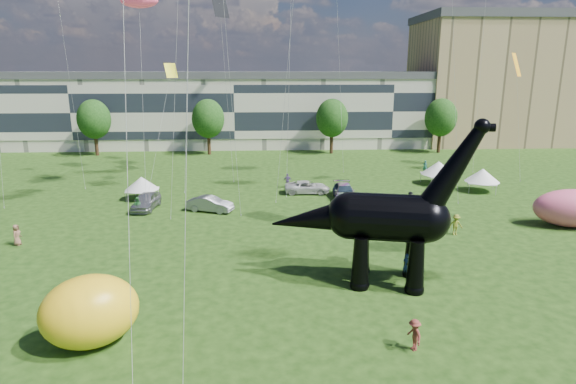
{
  "coord_description": "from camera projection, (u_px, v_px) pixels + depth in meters",
  "views": [
    {
      "loc": [
        -3.07,
        -25.11,
        13.47
      ],
      "look_at": [
        -1.41,
        8.0,
        5.0
      ],
      "focal_mm": 30.0,
      "sensor_mm": 36.0,
      "label": 1
    }
  ],
  "objects": [
    {
      "name": "car_silver",
      "position": [
        146.0,
        201.0,
        47.5
      ],
      "size": [
        2.41,
        5.04,
        1.66
      ],
      "primitive_type": "imported",
      "rotation": [
        0.0,
        0.0,
        -0.09
      ],
      "color": "#A5A5AA",
      "rests_on": "ground"
    },
    {
      "name": "gazebo_left",
      "position": [
        142.0,
        183.0,
        51.02
      ],
      "size": [
        3.91,
        3.91,
        2.44
      ],
      "rotation": [
        0.0,
        0.0,
        -0.12
      ],
      "color": "silver",
      "rests_on": "ground"
    },
    {
      "name": "tree_far_left",
      "position": [
        94.0,
        116.0,
        76.06
      ],
      "size": [
        5.2,
        5.2,
        9.44
      ],
      "color": "#382314",
      "rests_on": "ground"
    },
    {
      "name": "gazebo_far",
      "position": [
        482.0,
        175.0,
        54.26
      ],
      "size": [
        4.82,
        4.82,
        2.63
      ],
      "rotation": [
        0.0,
        0.0,
        -0.34
      ],
      "color": "white",
      "rests_on": "ground"
    },
    {
      "name": "car_dark",
      "position": [
        344.0,
        192.0,
        51.39
      ],
      "size": [
        2.35,
        5.39,
        1.54
      ],
      "primitive_type": "imported",
      "rotation": [
        0.0,
        0.0,
        -0.04
      ],
      "color": "#595960",
      "rests_on": "ground"
    },
    {
      "name": "car_white",
      "position": [
        307.0,
        187.0,
        53.7
      ],
      "size": [
        5.09,
        2.47,
        1.4
      ],
      "primitive_type": "imported",
      "rotation": [
        0.0,
        0.0,
        1.54
      ],
      "color": "silver",
      "rests_on": "ground"
    },
    {
      "name": "visitors",
      "position": [
        297.0,
        217.0,
        42.28
      ],
      "size": [
        48.02,
        42.55,
        1.79
      ],
      "color": "navy",
      "rests_on": "ground"
    },
    {
      "name": "inflatable_yellow",
      "position": [
        90.0,
        311.0,
        23.84
      ],
      "size": [
        5.81,
        5.22,
        3.66
      ],
      "primitive_type": "ellipsoid",
      "rotation": [
        0.0,
        0.0,
        0.4
      ],
      "color": "yellow",
      "rests_on": "ground"
    },
    {
      "name": "tree_mid_left",
      "position": [
        208.0,
        116.0,
        76.93
      ],
      "size": [
        5.2,
        5.2,
        9.44
      ],
      "color": "#382314",
      "rests_on": "ground"
    },
    {
      "name": "tree_mid_right",
      "position": [
        332.0,
        115.0,
        77.9
      ],
      "size": [
        5.2,
        5.2,
        9.44
      ],
      "color": "#382314",
      "rests_on": "ground"
    },
    {
      "name": "dinosaur_sculpture",
      "position": [
        380.0,
        220.0,
        30.5
      ],
      "size": [
        13.64,
        5.2,
        11.13
      ],
      "rotation": [
        0.0,
        0.0,
        -0.23
      ],
      "color": "black",
      "rests_on": "ground"
    },
    {
      "name": "apartment_block",
      "position": [
        494.0,
        83.0,
        89.9
      ],
      "size": [
        28.0,
        18.0,
        22.0
      ],
      "primitive_type": "cube",
      "color": "tan",
      "rests_on": "ground"
    },
    {
      "name": "inflatable_pink",
      "position": [
        573.0,
        208.0,
        42.04
      ],
      "size": [
        7.24,
        4.54,
        3.37
      ],
      "primitive_type": "ellipsoid",
      "rotation": [
        0.0,
        0.0,
        -0.18
      ],
      "color": "#F05D86",
      "rests_on": "ground"
    },
    {
      "name": "tree_far_right",
      "position": [
        441.0,
        114.0,
        78.77
      ],
      "size": [
        5.2,
        5.2,
        9.44
      ],
      "color": "#382314",
      "rests_on": "ground"
    },
    {
      "name": "gazebo_near",
      "position": [
        438.0,
        168.0,
        57.77
      ],
      "size": [
        4.38,
        4.38,
        2.79
      ],
      "rotation": [
        0.0,
        0.0,
        0.1
      ],
      "color": "white",
      "rests_on": "ground"
    },
    {
      "name": "terrace_row",
      "position": [
        236.0,
        112.0,
        85.9
      ],
      "size": [
        78.0,
        11.0,
        12.0
      ],
      "primitive_type": "cube",
      "color": "beige",
      "rests_on": "ground"
    },
    {
      "name": "car_grey",
      "position": [
        210.0,
        204.0,
        46.82
      ],
      "size": [
        4.76,
        2.96,
        1.48
      ],
      "primitive_type": "imported",
      "rotation": [
        0.0,
        0.0,
        1.24
      ],
      "color": "gray",
      "rests_on": "ground"
    },
    {
      "name": "ground",
      "position": [
        319.0,
        310.0,
        27.78
      ],
      "size": [
        220.0,
        220.0,
        0.0
      ],
      "primitive_type": "plane",
      "color": "#16330C",
      "rests_on": "ground"
    }
  ]
}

